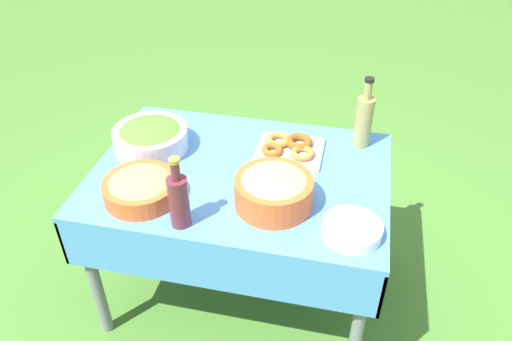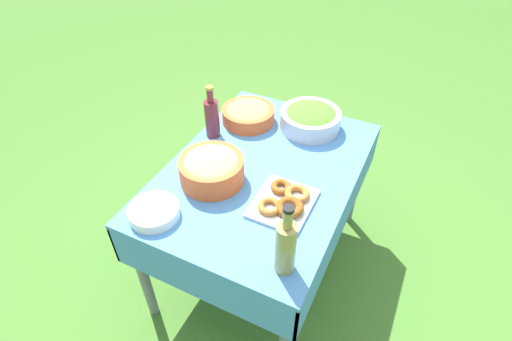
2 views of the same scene
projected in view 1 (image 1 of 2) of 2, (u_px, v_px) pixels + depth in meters
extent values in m
plane|color=#477A2D|center=(243.00, 287.00, 2.51)|extent=(14.00, 14.00, 0.00)
cube|color=#4C8CD1|center=(240.00, 174.00, 2.09)|extent=(1.23, 0.87, 0.02)
cube|color=#4C8CD1|center=(261.00, 143.00, 2.50)|extent=(1.23, 0.01, 0.22)
cube|color=#4C8CD1|center=(213.00, 269.00, 1.83)|extent=(1.23, 0.01, 0.22)
cube|color=#4C8CD1|center=(384.00, 217.00, 2.06)|extent=(0.01, 0.87, 0.22)
cube|color=#4C8CD1|center=(111.00, 178.00, 2.27)|extent=(0.01, 0.87, 0.22)
cylinder|color=slate|center=(366.00, 202.00, 2.50)|extent=(0.05, 0.05, 0.70)
cylinder|color=slate|center=(159.00, 174.00, 2.69)|extent=(0.05, 0.05, 0.70)
cylinder|color=slate|center=(358.00, 325.00, 1.92)|extent=(0.05, 0.05, 0.70)
cylinder|color=slate|center=(94.00, 277.00, 2.11)|extent=(0.05, 0.05, 0.70)
cylinder|color=silver|center=(151.00, 139.00, 2.19)|extent=(0.33, 0.33, 0.10)
ellipsoid|color=#51892D|center=(150.00, 132.00, 2.17)|extent=(0.29, 0.29, 0.07)
cylinder|color=#E05B28|center=(274.00, 192.00, 1.88)|extent=(0.30, 0.30, 0.12)
ellipsoid|color=tan|center=(274.00, 183.00, 1.85)|extent=(0.26, 0.26, 0.07)
cube|color=silver|center=(290.00, 151.00, 2.19)|extent=(0.29, 0.24, 0.02)
torus|color=#93561E|center=(272.00, 150.00, 2.16)|extent=(0.13, 0.13, 0.03)
torus|color=#B27533|center=(278.00, 140.00, 2.22)|extent=(0.16, 0.16, 0.03)
torus|color=#B27533|center=(302.00, 153.00, 2.14)|extent=(0.15, 0.15, 0.03)
torus|color=brown|center=(299.00, 142.00, 2.20)|extent=(0.17, 0.17, 0.04)
cylinder|color=white|center=(351.00, 233.00, 1.78)|extent=(0.21, 0.21, 0.01)
cylinder|color=white|center=(352.00, 231.00, 1.77)|extent=(0.21, 0.21, 0.01)
cylinder|color=white|center=(352.00, 228.00, 1.76)|extent=(0.21, 0.21, 0.01)
cylinder|color=white|center=(352.00, 226.00, 1.76)|extent=(0.21, 0.21, 0.01)
cylinder|color=#998E4C|center=(363.00, 122.00, 2.18)|extent=(0.08, 0.08, 0.23)
cylinder|color=#998E4C|center=(368.00, 90.00, 2.09)|extent=(0.03, 0.03, 0.08)
cylinder|color=black|center=(370.00, 80.00, 2.06)|extent=(0.04, 0.04, 0.02)
cylinder|color=maroon|center=(179.00, 202.00, 1.77)|extent=(0.07, 0.07, 0.20)
cylinder|color=maroon|center=(175.00, 171.00, 1.69)|extent=(0.03, 0.03, 0.07)
cylinder|color=#A58C33|center=(174.00, 161.00, 1.66)|extent=(0.04, 0.04, 0.02)
cylinder|color=#E05B28|center=(141.00, 189.00, 1.92)|extent=(0.29, 0.29, 0.08)
ellipsoid|color=#ADCC59|center=(140.00, 184.00, 1.91)|extent=(0.25, 0.25, 0.07)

